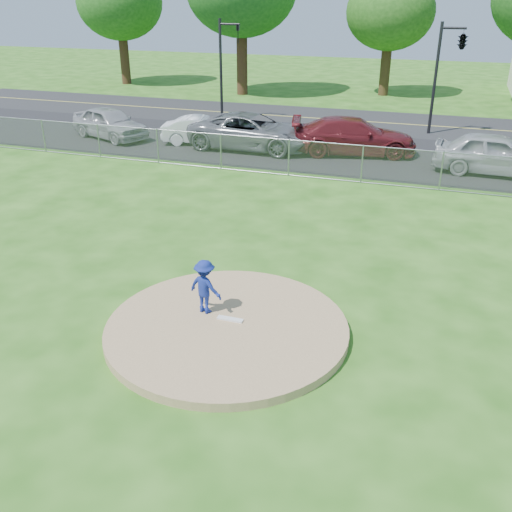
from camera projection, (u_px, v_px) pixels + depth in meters
The scene contains 16 objects.
ground at pixel (325, 195), 21.33m from camera, with size 120.00×120.00×0.00m, color #235913.
pitchers_mound at pixel (227, 328), 12.70m from camera, with size 5.40×5.40×0.20m, color #A38259.
pitching_rubber at pixel (230, 319), 12.82m from camera, with size 0.60×0.15×0.04m, color white.
chain_link_fence at pixel (337, 162), 22.73m from camera, with size 40.00×0.06×1.50m, color gray.
parking_lot at pixel (355, 153), 26.91m from camera, with size 50.00×8.00×0.01m, color black.
street at pixel (377, 122), 33.35m from camera, with size 60.00×7.00×0.01m, color #232325.
tree_center at pixel (391, 0), 39.51m from camera, with size 6.16×6.16×9.84m.
traffic_signal_left at pixel (224, 60), 32.80m from camera, with size 1.28×0.20×5.60m.
traffic_signal_center at pixel (460, 43), 28.53m from camera, with size 1.42×2.48×5.60m.
pitcher at pixel (205, 287), 12.91m from camera, with size 0.83×0.48×1.29m, color navy.
traffic_cone at pixel (236, 140), 27.61m from camera, with size 0.41×0.41×0.79m, color orange.
parked_car_silver at pixel (110, 123), 29.39m from camera, with size 1.86×4.63×1.58m, color #A3A3A8.
parked_car_white at pixel (203, 130), 28.36m from camera, with size 1.41×4.04×1.33m, color white.
parked_car_gray at pixel (252, 131), 27.33m from camera, with size 2.78×6.03×1.67m, color slate.
parked_car_darkred at pixel (354, 136), 26.46m from camera, with size 2.33×5.74×1.67m, color maroon.
parked_car_pearl at pixel (496, 154), 23.51m from camera, with size 1.99×4.95×1.69m, color #B0B2B5.
Camera 1 is at (4.12, -10.06, 6.90)m, focal length 40.00 mm.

